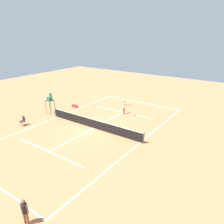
{
  "coord_description": "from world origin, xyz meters",
  "views": [
    {
      "loc": [
        -12.78,
        15.01,
        8.94
      ],
      "look_at": [
        -0.09,
        -3.06,
        0.8
      ],
      "focal_mm": 34.63,
      "sensor_mm": 36.0,
      "label": 1
    }
  ],
  "objects_px": {
    "tennis_ball": "(127,117)",
    "umpire_chair": "(50,100)",
    "equipment_bag": "(75,106)",
    "courtside_chair_near": "(23,121)",
    "ball_person": "(25,210)",
    "player_serving": "(124,106)"
  },
  "relations": [
    {
      "from": "tennis_ball",
      "to": "umpire_chair",
      "type": "height_order",
      "value": "umpire_chair"
    },
    {
      "from": "tennis_ball",
      "to": "equipment_bag",
      "type": "distance_m",
      "value": 7.41
    },
    {
      "from": "equipment_bag",
      "to": "umpire_chair",
      "type": "bearing_deg",
      "value": 77.75
    },
    {
      "from": "courtside_chair_near",
      "to": "equipment_bag",
      "type": "distance_m",
      "value": 7.24
    },
    {
      "from": "umpire_chair",
      "to": "courtside_chair_near",
      "type": "distance_m",
      "value": 4.16
    },
    {
      "from": "ball_person",
      "to": "umpire_chair",
      "type": "bearing_deg",
      "value": 122.96
    },
    {
      "from": "player_serving",
      "to": "umpire_chair",
      "type": "xyz_separation_m",
      "value": [
        7.17,
        4.78,
        0.64
      ]
    },
    {
      "from": "ball_person",
      "to": "equipment_bag",
      "type": "relative_size",
      "value": 1.96
    },
    {
      "from": "umpire_chair",
      "to": "ball_person",
      "type": "height_order",
      "value": "umpire_chair"
    },
    {
      "from": "umpire_chair",
      "to": "courtside_chair_near",
      "type": "bearing_deg",
      "value": 96.95
    },
    {
      "from": "tennis_ball",
      "to": "courtside_chair_near",
      "type": "height_order",
      "value": "courtside_chair_near"
    },
    {
      "from": "player_serving",
      "to": "ball_person",
      "type": "distance_m",
      "value": 16.47
    },
    {
      "from": "ball_person",
      "to": "equipment_bag",
      "type": "height_order",
      "value": "ball_person"
    },
    {
      "from": "umpire_chair",
      "to": "ball_person",
      "type": "distance_m",
      "value": 15.98
    },
    {
      "from": "player_serving",
      "to": "equipment_bag",
      "type": "bearing_deg",
      "value": -74.52
    },
    {
      "from": "tennis_ball",
      "to": "equipment_bag",
      "type": "relative_size",
      "value": 0.09
    },
    {
      "from": "umpire_chair",
      "to": "equipment_bag",
      "type": "height_order",
      "value": "umpire_chair"
    },
    {
      "from": "player_serving",
      "to": "tennis_ball",
      "type": "height_order",
      "value": "player_serving"
    },
    {
      "from": "tennis_ball",
      "to": "ball_person",
      "type": "relative_size",
      "value": 0.05
    },
    {
      "from": "tennis_ball",
      "to": "umpire_chair",
      "type": "distance_m",
      "value": 9.12
    },
    {
      "from": "tennis_ball",
      "to": "umpire_chair",
      "type": "xyz_separation_m",
      "value": [
        8.08,
        3.92,
        1.57
      ]
    },
    {
      "from": "tennis_ball",
      "to": "equipment_bag",
      "type": "height_order",
      "value": "equipment_bag"
    }
  ]
}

